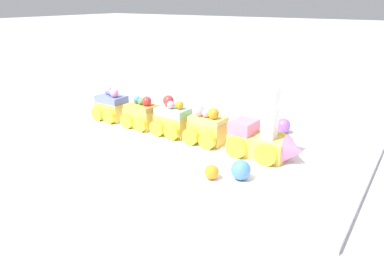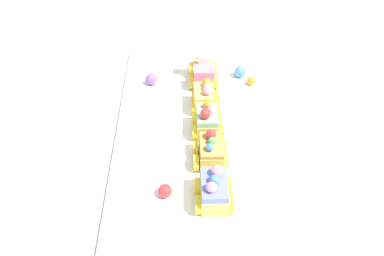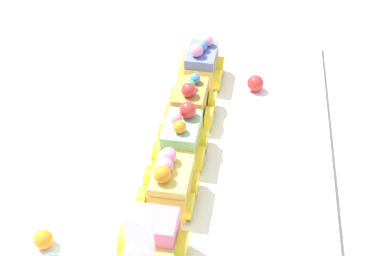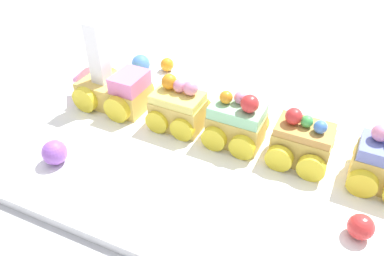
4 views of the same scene
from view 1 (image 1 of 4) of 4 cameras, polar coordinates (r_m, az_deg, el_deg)
name	(u,v)px [view 1 (image 1 of 4)]	position (r m, az deg, el deg)	size (l,w,h in m)	color
ground_plane	(186,142)	(0.75, -0.99, -2.17)	(10.00, 10.00, 0.00)	#B2B2B7
display_board	(186,139)	(0.75, -1.00, -1.74)	(0.68, 0.40, 0.01)	white
cake_train_locomotive	(264,141)	(0.65, 10.86, -1.95)	(0.13, 0.08, 0.12)	#E0BC56
cake_car_lemon	(207,129)	(0.71, 2.28, -0.16)	(0.07, 0.07, 0.07)	#E0BC56
cake_car_mint	(173,121)	(0.75, -2.95, 1.12)	(0.07, 0.07, 0.08)	#E0BC56
cake_car_caramel	(142,115)	(0.80, -7.57, 1.93)	(0.07, 0.07, 0.07)	#E0BC56
cake_car_blueberry	(112,107)	(0.86, -12.08, 3.11)	(0.07, 0.07, 0.07)	#E0BC56
gumball_red	(142,106)	(0.92, -7.62, 3.34)	(0.03, 0.03, 0.03)	red
gumball_blue	(241,170)	(0.57, 7.43, -6.34)	(0.03, 0.03, 0.03)	#4C84E0
gumball_orange	(212,172)	(0.57, 3.00, -6.72)	(0.02, 0.02, 0.02)	orange
gumball_purple	(283,126)	(0.78, 13.70, 0.34)	(0.03, 0.03, 0.03)	#9956C6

